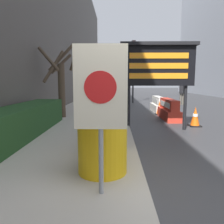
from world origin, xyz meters
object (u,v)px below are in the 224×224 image
barrel_drum_foreground (102,142)px  barrel_drum_middle (107,128)px  traffic_light_near_curb (133,59)px  pedestrian_worker (182,91)px  traffic_cone_near (195,117)px  traffic_cone_mid (159,108)px  jersey_barrier_white (158,105)px  message_board (158,65)px  jersey_barrier_red_striped (169,110)px  warning_sign (101,96)px

barrel_drum_foreground → barrel_drum_middle: bearing=87.8°
traffic_light_near_curb → pedestrian_worker: bearing=-25.4°
traffic_cone_near → traffic_cone_mid: traffic_cone_near is taller
jersey_barrier_white → traffic_light_near_curb: traffic_light_near_curb is taller
message_board → jersey_barrier_red_striped: 2.82m
barrel_drum_foreground → traffic_cone_near: 5.22m
message_board → traffic_light_near_curb: 9.51m
pedestrian_worker → traffic_light_near_curb: bearing=97.4°
jersey_barrier_white → traffic_cone_mid: size_ratio=2.96×
warning_sign → traffic_cone_mid: size_ratio=2.83×
barrel_drum_foreground → traffic_cone_mid: size_ratio=1.48×
barrel_drum_foreground → traffic_cone_mid: barrel_drum_foreground is taller
barrel_drum_middle → warning_sign: bearing=-90.5°
jersey_barrier_red_striped → traffic_light_near_curb: traffic_light_near_curb is taller
jersey_barrier_red_striped → traffic_cone_near: size_ratio=2.94×
jersey_barrier_red_striped → traffic_cone_near: 1.61m
barrel_drum_middle → message_board: size_ratio=0.35×
barrel_drum_middle → jersey_barrier_red_striped: (2.38, 4.77, -0.25)m
barrel_drum_middle → message_board: message_board is taller
message_board → traffic_cone_near: bearing=21.3°
traffic_light_near_curb → pedestrian_worker: size_ratio=2.81×
barrel_drum_foreground → jersey_barrier_red_striped: bearing=67.3°
barrel_drum_middle → traffic_cone_near: bearing=48.0°
jersey_barrier_red_striped → jersey_barrier_white: size_ratio=1.06×
message_board → traffic_cone_mid: size_ratio=4.25×
warning_sign → jersey_barrier_white: bearing=74.7°
barrel_drum_middle → traffic_light_near_curb: size_ratio=0.21×
message_board → traffic_cone_mid: 3.88m
jersey_barrier_red_striped → traffic_cone_mid: size_ratio=3.14×
barrel_drum_middle → jersey_barrier_red_striped: barrel_drum_middle is taller
barrel_drum_middle → traffic_cone_mid: barrel_drum_middle is taller
jersey_barrier_white → warning_sign: bearing=-105.3°
warning_sign → jersey_barrier_white: 9.13m
pedestrian_worker → jersey_barrier_white: bearing=-179.8°
barrel_drum_middle → traffic_light_near_curb: (1.46, 12.14, 2.64)m
barrel_drum_middle → traffic_cone_near: size_ratio=1.38×
jersey_barrier_red_striped → traffic_light_near_curb: 7.96m
jersey_barrier_red_striped → pedestrian_worker: pedestrian_worker is taller
traffic_cone_near → traffic_cone_mid: 2.90m
warning_sign → message_board: size_ratio=0.67×
pedestrian_worker → traffic_cone_mid: bearing=-175.2°
barrel_drum_middle → warning_sign: 1.86m
traffic_cone_near → traffic_cone_mid: size_ratio=1.07×
barrel_drum_middle → warning_sign: (-0.02, -1.70, 0.75)m
jersey_barrier_white → traffic_cone_mid: jersey_barrier_white is taller
barrel_drum_middle → warning_sign: warning_sign is taller
traffic_light_near_curb → warning_sign: bearing=-96.1°
barrel_drum_foreground → traffic_cone_near: bearing=55.2°
barrel_drum_foreground → barrel_drum_middle: size_ratio=1.00×
warning_sign → pedestrian_worker: 13.18m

